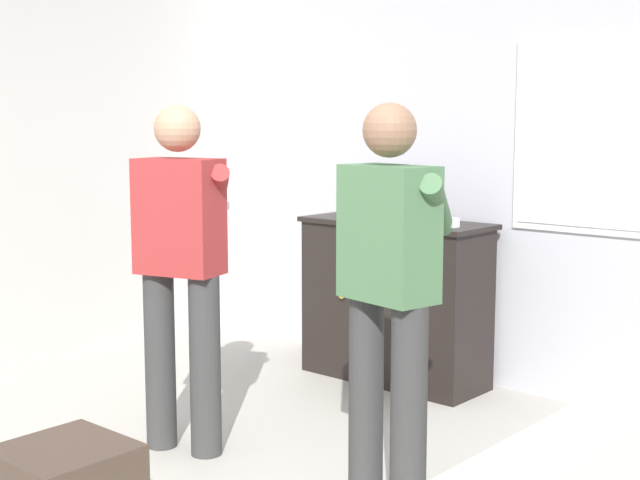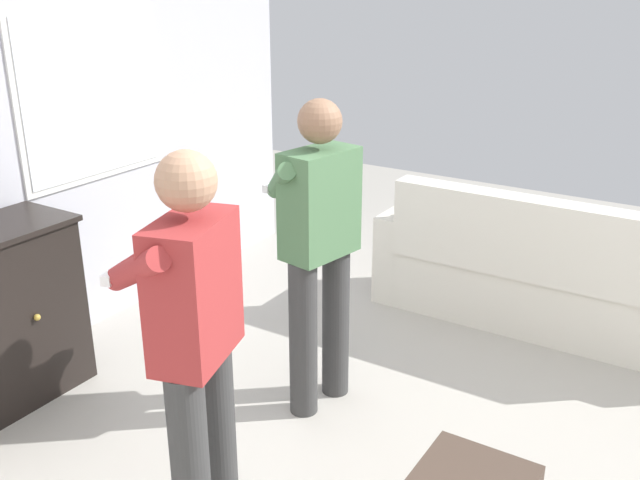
% 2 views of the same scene
% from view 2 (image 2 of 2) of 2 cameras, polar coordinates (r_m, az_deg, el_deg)
% --- Properties ---
extents(couch, '(0.57, 2.36, 0.94)m').
position_cam_2_polar(couch, '(4.87, 17.80, -3.17)').
color(couch, silver).
rests_on(couch, ground).
extents(person_standing_left, '(0.54, 0.52, 1.68)m').
position_cam_2_polar(person_standing_left, '(2.76, -10.01, -8.06)').
color(person_standing_left, '#383838').
rests_on(person_standing_left, ground).
extents(person_standing_right, '(0.55, 0.51, 1.68)m').
position_cam_2_polar(person_standing_right, '(3.66, -0.15, -0.26)').
color(person_standing_right, '#383838').
rests_on(person_standing_right, ground).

